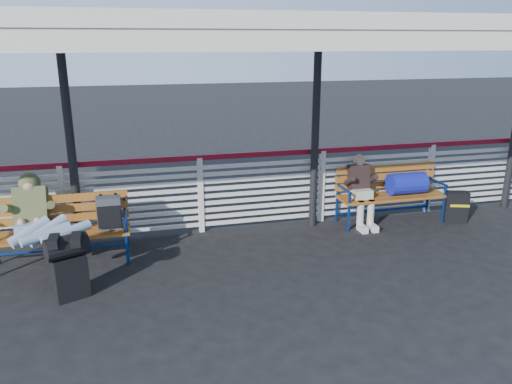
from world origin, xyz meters
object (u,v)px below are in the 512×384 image
object	(u,v)px
bench_right	(399,186)
companion_person	(361,190)
bench_left	(74,221)
suitcase_side	(455,207)
traveler_man	(43,225)
luggage_stack	(69,264)

from	to	relation	value
bench_right	companion_person	distance (m)	0.69
bench_left	suitcase_side	bearing A→B (deg)	0.97
traveler_man	luggage_stack	bearing A→B (deg)	-63.30
bench_left	companion_person	world-z (taller)	companion_person
bench_left	bench_right	bearing A→B (deg)	4.40
companion_person	suitcase_side	size ratio (longest dim) A/B	2.23
traveler_man	companion_person	world-z (taller)	traveler_man
traveler_man	suitcase_side	xyz separation A→B (m)	(6.29, 0.45, -0.43)
suitcase_side	luggage_stack	bearing A→B (deg)	-151.25
companion_person	suitcase_side	bearing A→B (deg)	-9.05
bench_left	traveler_man	bearing A→B (deg)	-133.59
luggage_stack	companion_person	xyz separation A→B (m)	(4.34, 1.39, 0.17)
traveler_man	suitcase_side	bearing A→B (deg)	4.08
luggage_stack	bench_right	xyz separation A→B (m)	(5.03, 1.42, 0.18)
companion_person	bench_left	bearing A→B (deg)	-175.34
luggage_stack	traveler_man	xyz separation A→B (m)	(-0.35, 0.69, 0.26)
luggage_stack	bench_right	world-z (taller)	bench_right
bench_left	companion_person	xyz separation A→B (m)	(4.36, 0.36, 0.01)
companion_person	bench_right	bearing A→B (deg)	2.72
bench_right	suitcase_side	distance (m)	1.02
traveler_man	companion_person	distance (m)	4.74
companion_person	luggage_stack	bearing A→B (deg)	-162.26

